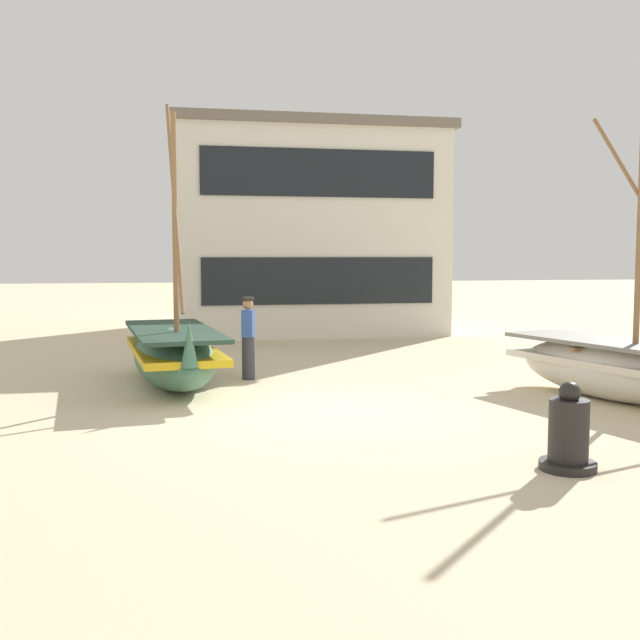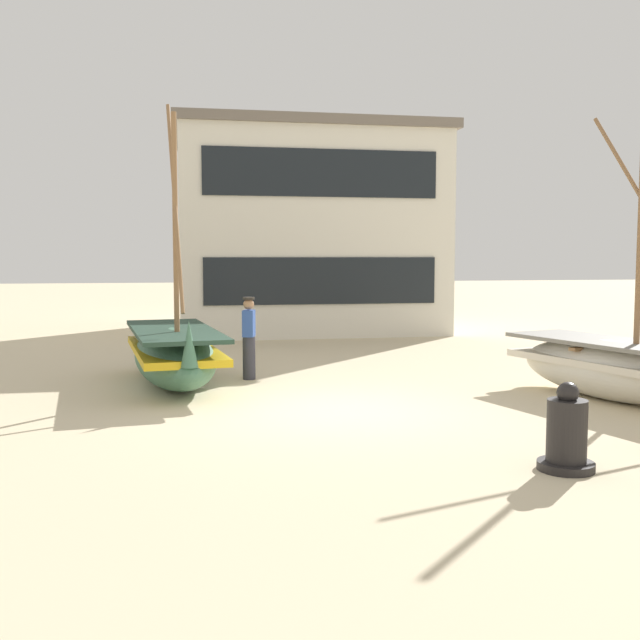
# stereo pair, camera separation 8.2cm
# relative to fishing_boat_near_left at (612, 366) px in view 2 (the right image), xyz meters

# --- Properties ---
(ground_plane) EXTENTS (120.00, 120.00, 0.00)m
(ground_plane) POSITION_rel_fishing_boat_near_left_xyz_m (-5.04, -0.03, -0.59)
(ground_plane) COLOR beige
(fishing_boat_near_left) EXTENTS (2.44, 4.26, 5.20)m
(fishing_boat_near_left) POSITION_rel_fishing_boat_near_left_xyz_m (0.00, 0.00, 0.00)
(fishing_boat_near_left) COLOR silver
(fishing_boat_near_left) RESTS_ON ground
(fishing_boat_centre_large) EXTENTS (2.06, 4.69, 5.43)m
(fishing_boat_centre_large) POSITION_rel_fishing_boat_near_left_xyz_m (-7.57, 2.84, 0.03)
(fishing_boat_centre_large) COLOR #427056
(fishing_boat_centre_large) RESTS_ON ground
(fisherman_by_hull) EXTENTS (0.30, 0.40, 1.68)m
(fisherman_by_hull) POSITION_rel_fishing_boat_near_left_xyz_m (-6.08, 3.31, 0.24)
(fisherman_by_hull) COLOR #33333D
(fisherman_by_hull) RESTS_ON ground
(capstan_winch) EXTENTS (0.67, 0.67, 1.05)m
(capstan_winch) POSITION_rel_fishing_boat_near_left_xyz_m (-2.98, -3.84, -0.17)
(capstan_winch) COLOR black
(capstan_winch) RESTS_ON ground
(harbor_building_main) EXTENTS (8.78, 6.79, 6.73)m
(harbor_building_main) POSITION_rel_fishing_boat_near_left_xyz_m (-3.25, 13.55, 2.79)
(harbor_building_main) COLOR silver
(harbor_building_main) RESTS_ON ground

